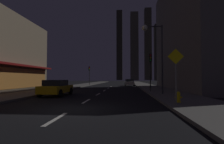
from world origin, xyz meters
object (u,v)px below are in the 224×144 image
Objects in this scene: fire_hydrant_yellow_near at (178,97)px; fire_hydrant_far_left at (67,86)px; pedestrian_crossing_sign at (176,71)px; car_parked_far at (129,82)px; traffic_light_far_left at (89,71)px; car_parked_near at (56,88)px; traffic_light_near_right at (150,64)px; street_lamp_right at (153,42)px.

fire_hydrant_yellow_near is 1.00× the size of fire_hydrant_far_left.
fire_hydrant_far_left is 18.73m from pedestrian_crossing_sign.
traffic_light_far_left reaches higher than car_parked_far.
pedestrian_crossing_sign reaches higher than car_parked_near.
fire_hydrant_far_left is at bearing 153.67° from traffic_light_near_right.
pedestrian_crossing_sign is (0.10, -9.06, -1.18)m from traffic_light_near_right.
street_lamp_right is 2.09× the size of pedestrian_crossing_sign.
car_parked_near is 1.01× the size of traffic_light_far_left.
traffic_light_near_right is (11.40, -5.64, 2.74)m from fire_hydrant_far_left.
pedestrian_crossing_sign is at bearing -88.01° from street_lamp_right.
fire_hydrant_far_left is 0.16× the size of traffic_light_far_left.
fire_hydrant_yellow_near is 0.10× the size of street_lamp_right.
pedestrian_crossing_sign reaches higher than car_parked_far.
pedestrian_crossing_sign is at bearing -51.97° from fire_hydrant_far_left.
traffic_light_far_left is 1.33× the size of pedestrian_crossing_sign.
car_parked_near is at bearing 153.89° from fire_hydrant_yellow_near.
pedestrian_crossing_sign is (11.50, -14.70, 1.56)m from fire_hydrant_far_left.
car_parked_far is at bearing 95.38° from street_lamp_right.
car_parked_near is at bearing -76.36° from fire_hydrant_far_left.
car_parked_near is 10.03m from street_lamp_right.
car_parked_near is 10.58m from fire_hydrant_yellow_near.
pedestrian_crossing_sign reaches higher than fire_hydrant_far_left.
pedestrian_crossing_sign reaches higher than fire_hydrant_yellow_near.
traffic_light_near_right reaches higher than pedestrian_crossing_sign.
traffic_light_near_right is 3.30m from street_lamp_right.
traffic_light_far_left is at bearing 88.34° from fire_hydrant_far_left.
fire_hydrant_yellow_near is 7.41m from street_lamp_right.
traffic_light_far_left is at bearing 116.15° from street_lamp_right.
car_parked_far is 24.79m from fire_hydrant_yellow_near.
car_parked_near is 9.75m from fire_hydrant_far_left.
street_lamp_right reaches higher than fire_hydrant_far_left.
fire_hydrant_yellow_near is at bearing -87.30° from traffic_light_near_right.
traffic_light_near_right is at bearing 22.85° from car_parked_near.
fire_hydrant_far_left is at bearing 128.03° from pedestrian_crossing_sign.
street_lamp_right is 7.04m from pedestrian_crossing_sign.
pedestrian_crossing_sign is at bearing -29.60° from car_parked_near.
fire_hydrant_yellow_near is at bearing -67.80° from traffic_light_far_left.
street_lamp_right reaches higher than fire_hydrant_yellow_near.
pedestrian_crossing_sign is at bearing -89.37° from traffic_light_near_right.
car_parked_far is at bearing -19.71° from traffic_light_far_left.
fire_hydrant_far_left is (-2.30, 9.48, -0.29)m from car_parked_near.
traffic_light_near_right is 22.34m from traffic_light_far_left.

